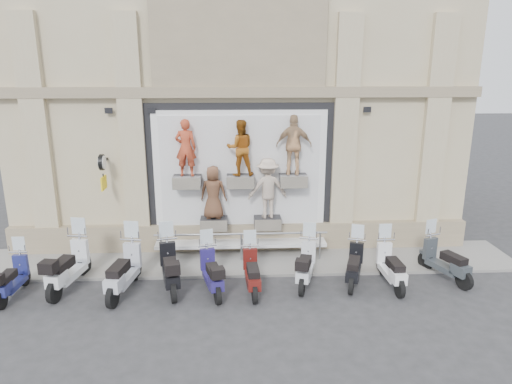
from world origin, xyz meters
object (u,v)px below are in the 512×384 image
(scooter_a, at_px, (11,271))
(scooter_b, at_px, (68,258))
(guard_rail, at_px, (241,248))
(scooter_c, at_px, (123,262))
(scooter_g, at_px, (306,257))
(scooter_d, at_px, (170,260))
(scooter_h, at_px, (355,258))
(clock_sign_bracket, at_px, (103,167))
(scooter_e, at_px, (212,265))
(scooter_f, at_px, (252,265))
(scooter_j, at_px, (446,253))
(scooter_i, at_px, (392,259))

(scooter_a, xyz_separation_m, scooter_b, (1.26, 0.38, 0.16))
(guard_rail, bearing_deg, scooter_c, -150.61)
(scooter_g, bearing_deg, scooter_d, -161.75)
(scooter_a, distance_m, scooter_g, 7.39)
(scooter_a, bearing_deg, scooter_d, 3.91)
(scooter_c, height_order, scooter_d, scooter_c)
(scooter_h, bearing_deg, scooter_b, -160.93)
(clock_sign_bracket, relative_size, scooter_c, 0.49)
(scooter_g, distance_m, scooter_h, 1.28)
(scooter_e, xyz_separation_m, scooter_g, (2.45, 0.33, 0.02))
(scooter_e, relative_size, scooter_g, 0.98)
(scooter_e, bearing_deg, scooter_d, 155.16)
(scooter_a, bearing_deg, clock_sign_bracket, 51.38)
(scooter_b, distance_m, scooter_f, 4.71)
(clock_sign_bracket, distance_m, scooter_c, 3.05)
(scooter_b, relative_size, scooter_d, 1.05)
(scooter_d, xyz_separation_m, scooter_f, (2.09, -0.20, -0.09))
(clock_sign_bracket, height_order, scooter_g, clock_sign_bracket)
(clock_sign_bracket, relative_size, scooter_g, 0.55)
(clock_sign_bracket, height_order, scooter_b, clock_sign_bracket)
(scooter_c, bearing_deg, scooter_f, 8.16)
(guard_rail, distance_m, scooter_b, 4.67)
(clock_sign_bracket, bearing_deg, scooter_j, -10.79)
(guard_rail, xyz_separation_m, scooter_f, (0.24, -1.73, 0.25))
(guard_rail, relative_size, clock_sign_bracket, 4.96)
(scooter_b, bearing_deg, scooter_d, 6.09)
(scooter_g, xyz_separation_m, scooter_j, (3.78, 0.09, 0.00))
(scooter_g, bearing_deg, scooter_e, -156.13)
(scooter_e, relative_size, scooter_i, 0.99)
(scooter_a, height_order, scooter_d, scooter_d)
(scooter_c, bearing_deg, scooter_e, 7.75)
(scooter_g, bearing_deg, scooter_c, -160.37)
(guard_rail, distance_m, scooter_i, 4.20)
(scooter_a, distance_m, scooter_j, 11.16)
(scooter_a, distance_m, scooter_i, 9.59)
(scooter_d, bearing_deg, scooter_e, -23.44)
(guard_rail, relative_size, scooter_e, 2.79)
(scooter_g, relative_size, scooter_j, 1.00)
(guard_rail, bearing_deg, scooter_d, -140.45)
(scooter_a, height_order, scooter_b, scooter_b)
(guard_rail, xyz_separation_m, scooter_g, (1.67, -1.40, 0.29))
(scooter_g, distance_m, scooter_j, 3.78)
(scooter_b, height_order, scooter_f, scooter_b)
(guard_rail, relative_size, scooter_a, 2.99)
(scooter_f, height_order, scooter_j, scooter_j)
(scooter_e, distance_m, scooter_g, 2.47)
(scooter_b, relative_size, scooter_i, 1.14)
(guard_rail, relative_size, scooter_f, 2.86)
(clock_sign_bracket, bearing_deg, scooter_d, -44.21)
(scooter_e, relative_size, scooter_h, 1.02)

